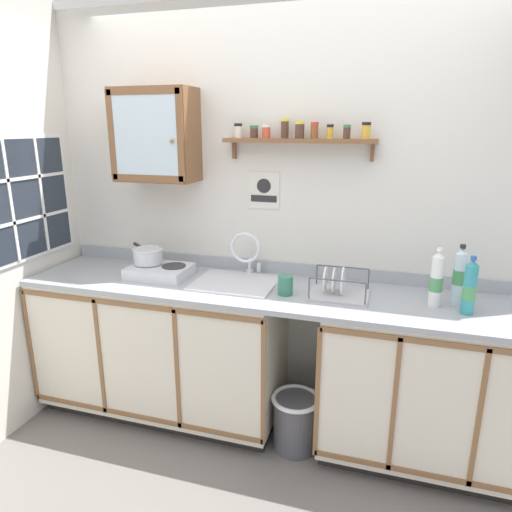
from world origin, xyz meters
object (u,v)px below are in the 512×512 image
object	(u,v)px
saucepan	(148,255)
bottle_opaque_white_2	(436,280)
trash_bin	(295,421)
warning_sign	(264,191)
wall_cabinet	(156,135)
bottle_water_clear_0	(459,277)
hot_plate_stove	(160,271)
mug	(285,285)
sink	(237,284)
dish_rack	(338,289)
bottle_detergent_teal_1	(470,288)

from	to	relation	value
saucepan	bottle_opaque_white_2	world-z (taller)	bottle_opaque_white_2
bottle_opaque_white_2	trash_bin	world-z (taller)	bottle_opaque_white_2
warning_sign	trash_bin	bearing A→B (deg)	-53.42
bottle_opaque_white_2	wall_cabinet	distance (m)	1.82
warning_sign	bottle_opaque_white_2	bearing A→B (deg)	-16.49
wall_cabinet	bottle_water_clear_0	bearing A→B (deg)	-3.99
hot_plate_stove	trash_bin	distance (m)	1.22
wall_cabinet	mug	bearing A→B (deg)	-14.91
saucepan	trash_bin	world-z (taller)	saucepan
saucepan	bottle_opaque_white_2	bearing A→B (deg)	-1.27
bottle_water_clear_0	warning_sign	xyz separation A→B (m)	(-1.13, 0.25, 0.37)
sink	trash_bin	xyz separation A→B (m)	(0.41, -0.18, -0.75)
hot_plate_stove	saucepan	xyz separation A→B (m)	(-0.09, 0.02, 0.09)
sink	wall_cabinet	xyz separation A→B (m)	(-0.56, 0.13, 0.86)
trash_bin	dish_rack	bearing A→B (deg)	35.46
dish_rack	trash_bin	size ratio (longest dim) A/B	0.95
saucepan	trash_bin	xyz separation A→B (m)	(1.00, -0.17, -0.88)
mug	trash_bin	world-z (taller)	mug
saucepan	warning_sign	bearing A→B (deg)	20.99
sink	bottle_detergent_teal_1	size ratio (longest dim) A/B	1.61
bottle_water_clear_0	wall_cabinet	xyz separation A→B (m)	(-1.78, 0.12, 0.70)
hot_plate_stove	saucepan	bearing A→B (deg)	165.94
saucepan	mug	size ratio (longest dim) A/B	2.48
sink	bottle_water_clear_0	size ratio (longest dim) A/B	1.47
sink	mug	size ratio (longest dim) A/B	4.29
warning_sign	sink	bearing A→B (deg)	-110.56
bottle_opaque_white_2	dish_rack	world-z (taller)	bottle_opaque_white_2
wall_cabinet	hot_plate_stove	bearing A→B (deg)	-68.45
sink	mug	world-z (taller)	sink
mug	bottle_water_clear_0	bearing A→B (deg)	7.05
dish_rack	mug	bearing A→B (deg)	-167.55
dish_rack	mug	size ratio (longest dim) A/B	2.86
saucepan	trash_bin	size ratio (longest dim) A/B	0.82
bottle_water_clear_0	bottle_opaque_white_2	xyz separation A→B (m)	(-0.11, -0.05, -0.01)
saucepan	bottle_water_clear_0	world-z (taller)	bottle_water_clear_0
hot_plate_stove	saucepan	world-z (taller)	saucepan
warning_sign	trash_bin	xyz separation A→B (m)	(0.32, -0.43, -1.28)
hot_plate_stove	bottle_water_clear_0	distance (m)	1.72
bottle_water_clear_0	bottle_opaque_white_2	distance (m)	0.13
dish_rack	wall_cabinet	world-z (taller)	wall_cabinet
hot_plate_stove	bottle_opaque_white_2	size ratio (longest dim) A/B	1.17
hot_plate_stove	dish_rack	world-z (taller)	dish_rack
mug	wall_cabinet	bearing A→B (deg)	165.09
mug	warning_sign	world-z (taller)	warning_sign
saucepan	wall_cabinet	world-z (taller)	wall_cabinet
sink	hot_plate_stove	size ratio (longest dim) A/B	1.31
sink	saucepan	size ratio (longest dim) A/B	1.73
hot_plate_stove	wall_cabinet	bearing A→B (deg)	111.55
sink	hot_plate_stove	world-z (taller)	sink
warning_sign	bottle_detergent_teal_1	bearing A→B (deg)	-17.25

